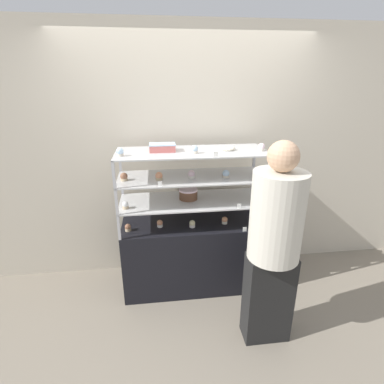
# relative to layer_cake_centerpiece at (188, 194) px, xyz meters

# --- Properties ---
(ground_plane) EXTENTS (20.00, 20.00, 0.00)m
(ground_plane) POSITION_rel_layer_cake_centerpiece_xyz_m (0.03, -0.04, -1.02)
(ground_plane) COLOR gray
(back_wall) EXTENTS (8.00, 0.05, 2.60)m
(back_wall) POSITION_rel_layer_cake_centerpiece_xyz_m (0.03, 0.37, 0.28)
(back_wall) COLOR beige
(back_wall) RESTS_ON ground_plane
(display_base) EXTENTS (1.39, 0.53, 0.73)m
(display_base) POSITION_rel_layer_cake_centerpiece_xyz_m (0.03, -0.04, -0.66)
(display_base) COLOR black
(display_base) RESTS_ON ground_plane
(display_riser_lower) EXTENTS (1.39, 0.53, 0.24)m
(display_riser_lower) POSITION_rel_layer_cake_centerpiece_xyz_m (0.03, -0.04, -0.07)
(display_riser_lower) COLOR #B7B7BC
(display_riser_lower) RESTS_ON display_base
(display_riser_middle) EXTENTS (1.39, 0.53, 0.24)m
(display_riser_middle) POSITION_rel_layer_cake_centerpiece_xyz_m (0.03, -0.04, 0.18)
(display_riser_middle) COLOR #B7B7BC
(display_riser_middle) RESTS_ON display_riser_lower
(display_riser_upper) EXTENTS (1.39, 0.53, 0.24)m
(display_riser_upper) POSITION_rel_layer_cake_centerpiece_xyz_m (0.03, -0.04, 0.42)
(display_riser_upper) COLOR #B7B7BC
(display_riser_upper) RESTS_ON display_riser_middle
(layer_cake_centerpiece) EXTENTS (0.18, 0.18, 0.10)m
(layer_cake_centerpiece) POSITION_rel_layer_cake_centerpiece_xyz_m (0.00, 0.00, 0.00)
(layer_cake_centerpiece) COLOR brown
(layer_cake_centerpiece) RESTS_ON display_riser_lower
(sheet_cake_frosted) EXTENTS (0.24, 0.15, 0.07)m
(sheet_cake_frosted) POSITION_rel_layer_cake_centerpiece_xyz_m (-0.24, -0.01, 0.47)
(sheet_cake_frosted) COLOR #C66660
(sheet_cake_frosted) RESTS_ON display_riser_upper
(cupcake_0) EXTENTS (0.06, 0.06, 0.07)m
(cupcake_0) POSITION_rel_layer_cake_centerpiece_xyz_m (-0.59, -0.13, -0.26)
(cupcake_0) COLOR #CCB28C
(cupcake_0) RESTS_ON display_base
(cupcake_1) EXTENTS (0.06, 0.06, 0.07)m
(cupcake_1) POSITION_rel_layer_cake_centerpiece_xyz_m (-0.29, -0.09, -0.26)
(cupcake_1) COLOR white
(cupcake_1) RESTS_ON display_base
(cupcake_2) EXTENTS (0.06, 0.06, 0.07)m
(cupcake_2) POSITION_rel_layer_cake_centerpiece_xyz_m (0.02, -0.13, -0.26)
(cupcake_2) COLOR white
(cupcake_2) RESTS_ON display_base
(cupcake_3) EXTENTS (0.06, 0.06, 0.07)m
(cupcake_3) POSITION_rel_layer_cake_centerpiece_xyz_m (0.35, -0.10, -0.26)
(cupcake_3) COLOR beige
(cupcake_3) RESTS_ON display_base
(cupcake_4) EXTENTS (0.06, 0.06, 0.07)m
(cupcake_4) POSITION_rel_layer_cake_centerpiece_xyz_m (0.67, -0.15, -0.26)
(cupcake_4) COLOR #CCB28C
(cupcake_4) RESTS_ON display_base
(price_tag_0) EXTENTS (0.04, 0.00, 0.04)m
(price_tag_0) POSITION_rel_layer_cake_centerpiece_xyz_m (0.50, -0.28, -0.27)
(price_tag_0) COLOR white
(price_tag_0) RESTS_ON display_base
(cupcake_5) EXTENTS (0.06, 0.06, 0.07)m
(cupcake_5) POSITION_rel_layer_cake_centerpiece_xyz_m (-0.59, -0.16, -0.02)
(cupcake_5) COLOR #CCB28C
(cupcake_5) RESTS_ON display_riser_lower
(cupcake_6) EXTENTS (0.06, 0.06, 0.07)m
(cupcake_6) POSITION_rel_layer_cake_centerpiece_xyz_m (0.65, -0.11, -0.02)
(cupcake_6) COLOR white
(cupcake_6) RESTS_ON display_riser_lower
(price_tag_1) EXTENTS (0.04, 0.00, 0.04)m
(price_tag_1) POSITION_rel_layer_cake_centerpiece_xyz_m (0.43, -0.28, -0.03)
(price_tag_1) COLOR white
(price_tag_1) RESTS_ON display_riser_lower
(cupcake_7) EXTENTS (0.07, 0.07, 0.07)m
(cupcake_7) POSITION_rel_layer_cake_centerpiece_xyz_m (-0.59, -0.08, 0.22)
(cupcake_7) COLOR #CCB28C
(cupcake_7) RESTS_ON display_riser_middle
(cupcake_8) EXTENTS (0.07, 0.07, 0.07)m
(cupcake_8) POSITION_rel_layer_cake_centerpiece_xyz_m (-0.28, -0.10, 0.22)
(cupcake_8) COLOR #CCB28C
(cupcake_8) RESTS_ON display_riser_middle
(cupcake_9) EXTENTS (0.07, 0.07, 0.07)m
(cupcake_9) POSITION_rel_layer_cake_centerpiece_xyz_m (0.02, -0.08, 0.22)
(cupcake_9) COLOR white
(cupcake_9) RESTS_ON display_riser_middle
(cupcake_10) EXTENTS (0.07, 0.07, 0.07)m
(cupcake_10) POSITION_rel_layer_cake_centerpiece_xyz_m (0.34, -0.11, 0.22)
(cupcake_10) COLOR beige
(cupcake_10) RESTS_ON display_riser_middle
(cupcake_11) EXTENTS (0.07, 0.07, 0.07)m
(cupcake_11) POSITION_rel_layer_cake_centerpiece_xyz_m (0.66, -0.11, 0.22)
(cupcake_11) COLOR white
(cupcake_11) RESTS_ON display_riser_middle
(price_tag_2) EXTENTS (0.04, 0.00, 0.04)m
(price_tag_2) POSITION_rel_layer_cake_centerpiece_xyz_m (-0.27, -0.28, 0.21)
(price_tag_2) COLOR white
(price_tag_2) RESTS_ON display_riser_middle
(cupcake_12) EXTENTS (0.06, 0.06, 0.07)m
(cupcake_12) POSITION_rel_layer_cake_centerpiece_xyz_m (-0.60, -0.15, 0.47)
(cupcake_12) COLOR beige
(cupcake_12) RESTS_ON display_riser_upper
(cupcake_13) EXTENTS (0.06, 0.06, 0.07)m
(cupcake_13) POSITION_rel_layer_cake_centerpiece_xyz_m (0.04, -0.13, 0.47)
(cupcake_13) COLOR beige
(cupcake_13) RESTS_ON display_riser_upper
(cupcake_14) EXTENTS (0.06, 0.06, 0.07)m
(cupcake_14) POSITION_rel_layer_cake_centerpiece_xyz_m (0.66, -0.11, 0.47)
(cupcake_14) COLOR beige
(cupcake_14) RESTS_ON display_riser_upper
(price_tag_3) EXTENTS (0.04, 0.00, 0.04)m
(price_tag_3) POSITION_rel_layer_cake_centerpiece_xyz_m (0.20, -0.28, 0.45)
(price_tag_3) COLOR white
(price_tag_3) RESTS_ON display_riser_upper
(donut_glazed) EXTENTS (0.12, 0.12, 0.03)m
(donut_glazed) POSITION_rel_layer_cake_centerpiece_xyz_m (0.37, -0.04, 0.45)
(donut_glazed) COLOR #EFE5CC
(donut_glazed) RESTS_ON display_riser_upper
(customer_figure) EXTENTS (0.39, 0.39, 1.69)m
(customer_figure) POSITION_rel_layer_cake_centerpiece_xyz_m (0.56, -0.81, -0.12)
(customer_figure) COLOR black
(customer_figure) RESTS_ON ground_plane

